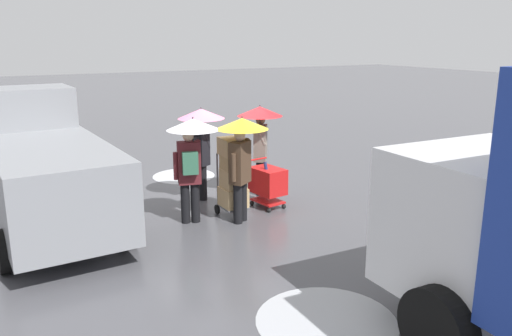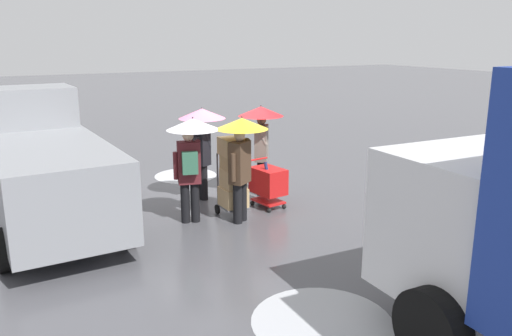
{
  "view_description": "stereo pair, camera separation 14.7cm",
  "coord_description": "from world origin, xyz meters",
  "px_view_note": "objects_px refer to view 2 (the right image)",
  "views": [
    {
      "loc": [
        4.76,
        10.51,
        3.64
      ],
      "look_at": [
        -0.13,
        1.58,
        1.05
      ],
      "focal_mm": 36.16,
      "sensor_mm": 36.0,
      "label": 1
    },
    {
      "loc": [
        4.63,
        10.58,
        3.64
      ],
      "look_at": [
        -0.13,
        1.58,
        1.05
      ],
      "focal_mm": 36.16,
      "sensor_mm": 36.0,
      "label": 2
    }
  ],
  "objects_px": {
    "shopping_cart_vendor": "(268,182)",
    "pedestrian_pink_side": "(241,145)",
    "pedestrian_black_side": "(191,146)",
    "pedestrian_far_side": "(201,132)",
    "hand_dolly_boxes": "(233,174)",
    "cargo_van_parked_right": "(45,167)",
    "pedestrian_white_side": "(261,129)"
  },
  "relations": [
    {
      "from": "pedestrian_pink_side",
      "to": "pedestrian_far_side",
      "type": "bearing_deg",
      "value": -84.39
    },
    {
      "from": "pedestrian_black_side",
      "to": "hand_dolly_boxes",
      "type": "bearing_deg",
      "value": 175.16
    },
    {
      "from": "cargo_van_parked_right",
      "to": "pedestrian_pink_side",
      "type": "height_order",
      "value": "cargo_van_parked_right"
    },
    {
      "from": "hand_dolly_boxes",
      "to": "pedestrian_white_side",
      "type": "relative_size",
      "value": 0.78
    },
    {
      "from": "pedestrian_black_side",
      "to": "pedestrian_white_side",
      "type": "bearing_deg",
      "value": -154.48
    },
    {
      "from": "shopping_cart_vendor",
      "to": "pedestrian_black_side",
      "type": "distance_m",
      "value": 2.06
    },
    {
      "from": "hand_dolly_boxes",
      "to": "pedestrian_pink_side",
      "type": "height_order",
      "value": "pedestrian_pink_side"
    },
    {
      "from": "cargo_van_parked_right",
      "to": "pedestrian_white_side",
      "type": "bearing_deg",
      "value": 177.57
    },
    {
      "from": "pedestrian_far_side",
      "to": "pedestrian_pink_side",
      "type": "bearing_deg",
      "value": 95.61
    },
    {
      "from": "hand_dolly_boxes",
      "to": "pedestrian_black_side",
      "type": "height_order",
      "value": "pedestrian_black_side"
    },
    {
      "from": "hand_dolly_boxes",
      "to": "pedestrian_far_side",
      "type": "xyz_separation_m",
      "value": [
        0.14,
        -1.38,
        0.65
      ]
    },
    {
      "from": "cargo_van_parked_right",
      "to": "pedestrian_white_side",
      "type": "xyz_separation_m",
      "value": [
        -4.68,
        0.2,
        0.41
      ]
    },
    {
      "from": "pedestrian_black_side",
      "to": "pedestrian_far_side",
      "type": "distance_m",
      "value": 1.49
    },
    {
      "from": "cargo_van_parked_right",
      "to": "shopping_cart_vendor",
      "type": "height_order",
      "value": "cargo_van_parked_right"
    },
    {
      "from": "cargo_van_parked_right",
      "to": "pedestrian_black_side",
      "type": "xyz_separation_m",
      "value": [
        -2.58,
        1.2,
        0.39
      ]
    },
    {
      "from": "shopping_cart_vendor",
      "to": "pedestrian_far_side",
      "type": "relative_size",
      "value": 0.49
    },
    {
      "from": "cargo_van_parked_right",
      "to": "hand_dolly_boxes",
      "type": "relative_size",
      "value": 3.25
    },
    {
      "from": "cargo_van_parked_right",
      "to": "hand_dolly_boxes",
      "type": "distance_m",
      "value": 3.68
    },
    {
      "from": "shopping_cart_vendor",
      "to": "pedestrian_pink_side",
      "type": "bearing_deg",
      "value": 29.4
    },
    {
      "from": "hand_dolly_boxes",
      "to": "pedestrian_white_side",
      "type": "height_order",
      "value": "pedestrian_white_side"
    },
    {
      "from": "hand_dolly_boxes",
      "to": "pedestrian_black_side",
      "type": "xyz_separation_m",
      "value": [
        0.86,
        -0.07,
        0.65
      ]
    },
    {
      "from": "shopping_cart_vendor",
      "to": "pedestrian_white_side",
      "type": "height_order",
      "value": "pedestrian_white_side"
    },
    {
      "from": "shopping_cart_vendor",
      "to": "pedestrian_far_side",
      "type": "height_order",
      "value": "pedestrian_far_side"
    },
    {
      "from": "hand_dolly_boxes",
      "to": "cargo_van_parked_right",
      "type": "bearing_deg",
      "value": -20.39
    },
    {
      "from": "cargo_van_parked_right",
      "to": "shopping_cart_vendor",
      "type": "relative_size",
      "value": 5.2
    },
    {
      "from": "cargo_van_parked_right",
      "to": "hand_dolly_boxes",
      "type": "height_order",
      "value": "cargo_van_parked_right"
    },
    {
      "from": "pedestrian_pink_side",
      "to": "pedestrian_white_side",
      "type": "distance_m",
      "value": 1.86
    },
    {
      "from": "shopping_cart_vendor",
      "to": "pedestrian_white_side",
      "type": "bearing_deg",
      "value": -108.95
    },
    {
      "from": "pedestrian_white_side",
      "to": "pedestrian_far_side",
      "type": "distance_m",
      "value": 1.41
    },
    {
      "from": "pedestrian_black_side",
      "to": "pedestrian_far_side",
      "type": "relative_size",
      "value": 1.0
    },
    {
      "from": "pedestrian_far_side",
      "to": "pedestrian_black_side",
      "type": "bearing_deg",
      "value": 60.94
    },
    {
      "from": "hand_dolly_boxes",
      "to": "pedestrian_white_side",
      "type": "xyz_separation_m",
      "value": [
        -1.25,
        -1.08,
        0.67
      ]
    }
  ]
}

